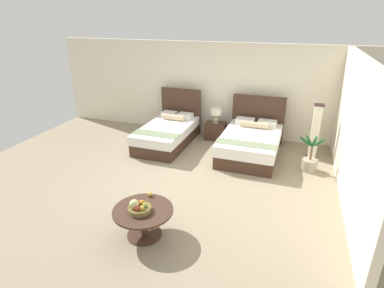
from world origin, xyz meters
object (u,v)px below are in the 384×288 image
Objects in this scene: bed_near_window at (168,133)px; bed_near_corner at (251,142)px; loose_apple at (150,194)px; nightstand at (215,131)px; coffee_table at (143,216)px; floor_lamp_corner at (315,132)px; potted_palm at (310,161)px; table_lamp at (216,114)px; fruit_bowl at (139,207)px.

bed_near_corner is at bearing -0.16° from bed_near_window.
loose_apple is (1.01, -3.20, 0.20)m from bed_near_window.
coffee_table reaches higher than nightstand.
floor_lamp_corner is (3.59, 0.28, 0.35)m from bed_near_window.
nightstand is (-1.07, 0.73, -0.09)m from bed_near_corner.
loose_apple is (-0.06, 0.37, 0.16)m from coffee_table.
potted_palm is (3.52, -0.44, -0.08)m from bed_near_window.
nightstand is 0.49m from table_lamp.
floor_lamp_corner reaches higher than bed_near_corner.
bed_near_window is 2.16m from bed_near_corner.
bed_near_corner is 2.41× the size of potted_palm.
coffee_table is at bearing -128.09° from potted_palm.
nightstand is 1.37× the size of table_lamp.
bed_near_corner is 5.26× the size of table_lamp.
floor_lamp_corner reaches higher than coffee_table.
bed_near_window is at bearing -145.98° from table_lamp.
potted_palm reaches higher than loose_apple.
nightstand is 1.54× the size of fruit_bowl.
loose_apple is 3.74m from potted_palm.
loose_apple is at bearing 98.68° from coffee_table.
bed_near_window reaches higher than fruit_bowl.
bed_near_window is at bearing -146.70° from nightstand.
bed_near_window reaches higher than nightstand.
coffee_table is at bearing -90.32° from nightstand.
table_lamp is at bearing 145.11° from bed_near_corner.
nightstand is at bearing 154.42° from potted_palm.
bed_near_corner is at bearing -34.16° from nightstand.
loose_apple is 4.33m from floor_lamp_corner.
fruit_bowl is (-1.13, -3.63, 0.23)m from bed_near_corner.
nightstand is at bearing -90.00° from table_lamp.
potted_palm is at bearing -25.58° from nightstand.
bed_near_window is 3.73m from coffee_table.
bed_near_window is at bearing 107.60° from loose_apple.
table_lamp is at bearing 154.04° from potted_palm.
nightstand is 2.57m from floor_lamp_corner.
nightstand is (1.10, 0.72, -0.07)m from bed_near_window.
floor_lamp_corner is at bearing 56.85° from coffee_table.
bed_near_corner is 3.73m from coffee_table.
fruit_bowl is 0.44m from loose_apple.
loose_apple is at bearing 93.08° from fruit_bowl.
floor_lamp_corner is 0.84m from potted_palm.
fruit_bowl is at bearing -123.09° from floor_lamp_corner.
bed_near_window is 1.01× the size of bed_near_corner.
fruit_bowl is at bearing -127.94° from potted_palm.
bed_near_corner is (2.16, -0.01, 0.01)m from bed_near_window.
coffee_table is at bearing -90.32° from table_lamp.
table_lamp is at bearing 89.25° from fruit_bowl.
table_lamp is at bearing 89.68° from coffee_table.
bed_near_corner reaches higher than table_lamp.
nightstand is at bearing 145.84° from bed_near_corner.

